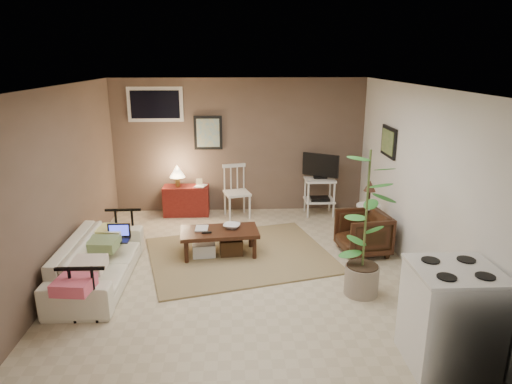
{
  "coord_description": "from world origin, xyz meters",
  "views": [
    {
      "loc": [
        -0.05,
        -5.6,
        2.72
      ],
      "look_at": [
        0.21,
        0.35,
        0.97
      ],
      "focal_mm": 32.0,
      "sensor_mm": 36.0,
      "label": 1
    }
  ],
  "objects_px": {
    "red_console": "(186,198)",
    "side_table": "(369,204)",
    "potted_plant": "(366,219)",
    "tv_stand": "(320,183)",
    "spindle_chair": "(237,193)",
    "stove": "(450,317)",
    "coffee_table": "(219,241)",
    "sofa": "(98,254)",
    "armchair": "(363,231)"
  },
  "relations": [
    {
      "from": "red_console",
      "to": "side_table",
      "type": "height_order",
      "value": "side_table"
    },
    {
      "from": "side_table",
      "to": "potted_plant",
      "type": "xyz_separation_m",
      "value": [
        -0.52,
        -1.64,
        0.35
      ]
    },
    {
      "from": "red_console",
      "to": "side_table",
      "type": "xyz_separation_m",
      "value": [
        2.92,
        -1.35,
        0.28
      ]
    },
    {
      "from": "tv_stand",
      "to": "side_table",
      "type": "bearing_deg",
      "value": -67.74
    },
    {
      "from": "spindle_chair",
      "to": "stove",
      "type": "height_order",
      "value": "stove"
    },
    {
      "from": "coffee_table",
      "to": "sofa",
      "type": "bearing_deg",
      "value": -154.3
    },
    {
      "from": "tv_stand",
      "to": "potted_plant",
      "type": "relative_size",
      "value": 0.62
    },
    {
      "from": "tv_stand",
      "to": "armchair",
      "type": "bearing_deg",
      "value": -79.25
    },
    {
      "from": "sofa",
      "to": "stove",
      "type": "xyz_separation_m",
      "value": [
        3.66,
        -1.77,
        0.1
      ]
    },
    {
      "from": "coffee_table",
      "to": "spindle_chair",
      "type": "bearing_deg",
      "value": 81.29
    },
    {
      "from": "red_console",
      "to": "spindle_chair",
      "type": "distance_m",
      "value": 0.93
    },
    {
      "from": "tv_stand",
      "to": "potted_plant",
      "type": "distance_m",
      "value": 2.92
    },
    {
      "from": "coffee_table",
      "to": "tv_stand",
      "type": "distance_m",
      "value": 2.48
    },
    {
      "from": "spindle_chair",
      "to": "potted_plant",
      "type": "height_order",
      "value": "potted_plant"
    },
    {
      "from": "sofa",
      "to": "armchair",
      "type": "xyz_separation_m",
      "value": [
        3.55,
        0.73,
        -0.04
      ]
    },
    {
      "from": "sofa",
      "to": "armchair",
      "type": "bearing_deg",
      "value": -78.46
    },
    {
      "from": "red_console",
      "to": "armchair",
      "type": "height_order",
      "value": "red_console"
    },
    {
      "from": "side_table",
      "to": "spindle_chair",
      "type": "bearing_deg",
      "value": 148.56
    },
    {
      "from": "sofa",
      "to": "tv_stand",
      "type": "height_order",
      "value": "tv_stand"
    },
    {
      "from": "coffee_table",
      "to": "red_console",
      "type": "xyz_separation_m",
      "value": [
        -0.66,
        1.82,
        0.09
      ]
    },
    {
      "from": "coffee_table",
      "to": "stove",
      "type": "bearing_deg",
      "value": -48.84
    },
    {
      "from": "red_console",
      "to": "side_table",
      "type": "distance_m",
      "value": 3.22
    },
    {
      "from": "sofa",
      "to": "red_console",
      "type": "bearing_deg",
      "value": -18.09
    },
    {
      "from": "red_console",
      "to": "tv_stand",
      "type": "bearing_deg",
      "value": -2.01
    },
    {
      "from": "spindle_chair",
      "to": "red_console",
      "type": "bearing_deg",
      "value": 172.12
    },
    {
      "from": "spindle_chair",
      "to": "armchair",
      "type": "bearing_deg",
      "value": -42.89
    },
    {
      "from": "tv_stand",
      "to": "stove",
      "type": "height_order",
      "value": "tv_stand"
    },
    {
      "from": "tv_stand",
      "to": "potted_plant",
      "type": "xyz_separation_m",
      "value": [
        -0.0,
        -2.9,
        0.36
      ]
    },
    {
      "from": "tv_stand",
      "to": "armchair",
      "type": "distance_m",
      "value": 1.77
    },
    {
      "from": "side_table",
      "to": "stove",
      "type": "relative_size",
      "value": 0.99
    },
    {
      "from": "sofa",
      "to": "tv_stand",
      "type": "xyz_separation_m",
      "value": [
        3.22,
        2.45,
        0.21
      ]
    },
    {
      "from": "potted_plant",
      "to": "side_table",
      "type": "bearing_deg",
      "value": 72.29
    },
    {
      "from": "sofa",
      "to": "spindle_chair",
      "type": "height_order",
      "value": "spindle_chair"
    },
    {
      "from": "red_console",
      "to": "stove",
      "type": "height_order",
      "value": "stove"
    },
    {
      "from": "tv_stand",
      "to": "red_console",
      "type": "bearing_deg",
      "value": 177.99
    },
    {
      "from": "red_console",
      "to": "spindle_chair",
      "type": "bearing_deg",
      "value": -7.88
    },
    {
      "from": "sofa",
      "to": "spindle_chair",
      "type": "bearing_deg",
      "value": -35.96
    },
    {
      "from": "sofa",
      "to": "side_table",
      "type": "distance_m",
      "value": 3.93
    },
    {
      "from": "sofa",
      "to": "armchair",
      "type": "relative_size",
      "value": 2.89
    },
    {
      "from": "spindle_chair",
      "to": "stove",
      "type": "bearing_deg",
      "value": -65.37
    },
    {
      "from": "armchair",
      "to": "side_table",
      "type": "bearing_deg",
      "value": 149.09
    },
    {
      "from": "red_console",
      "to": "potted_plant",
      "type": "height_order",
      "value": "potted_plant"
    },
    {
      "from": "red_console",
      "to": "stove",
      "type": "distance_m",
      "value": 5.15
    },
    {
      "from": "sofa",
      "to": "potted_plant",
      "type": "relative_size",
      "value": 1.08
    },
    {
      "from": "tv_stand",
      "to": "potted_plant",
      "type": "height_order",
      "value": "potted_plant"
    },
    {
      "from": "tv_stand",
      "to": "stove",
      "type": "bearing_deg",
      "value": -84.14
    },
    {
      "from": "spindle_chair",
      "to": "potted_plant",
      "type": "relative_size",
      "value": 0.52
    },
    {
      "from": "tv_stand",
      "to": "stove",
      "type": "xyz_separation_m",
      "value": [
        0.43,
        -4.22,
        -0.11
      ]
    },
    {
      "from": "sofa",
      "to": "potted_plant",
      "type": "height_order",
      "value": "potted_plant"
    },
    {
      "from": "red_console",
      "to": "potted_plant",
      "type": "bearing_deg",
      "value": -51.28
    }
  ]
}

